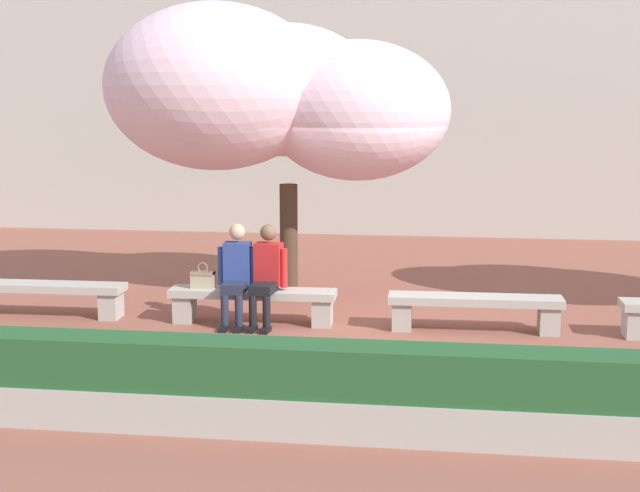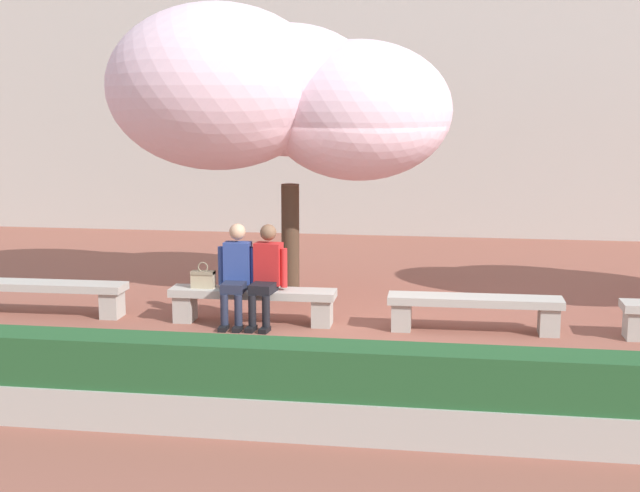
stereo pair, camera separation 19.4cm
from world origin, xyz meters
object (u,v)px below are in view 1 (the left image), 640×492
object	(u,v)px
stone_bench_near_west	(253,300)
stone_bench_center	(475,307)
person_seated_right	(266,271)
stone_bench_west_end	(45,293)
cherry_tree_main	(276,95)
handbag	(203,278)
person_seated_left	(236,271)

from	to	relation	value
stone_bench_near_west	stone_bench_center	size ratio (longest dim) A/B	1.00
stone_bench_near_west	person_seated_right	size ratio (longest dim) A/B	1.67
stone_bench_west_end	stone_bench_center	bearing A→B (deg)	0.00
stone_bench_center	person_seated_right	xyz separation A→B (m)	(-2.62, -0.05, 0.39)
cherry_tree_main	stone_bench_near_west	bearing A→B (deg)	-92.99
handbag	cherry_tree_main	xyz separation A→B (m)	(0.72, 1.38, 2.33)
person_seated_left	handbag	bearing A→B (deg)	175.18
stone_bench_near_west	person_seated_left	bearing A→B (deg)	-164.95
stone_bench_near_west	person_seated_left	xyz separation A→B (m)	(-0.20, -0.05, 0.39)
stone_bench_west_end	stone_bench_near_west	distance (m)	2.82
stone_bench_center	cherry_tree_main	bearing A→B (deg)	153.66
stone_bench_west_end	person_seated_left	world-z (taller)	person_seated_left
stone_bench_west_end	handbag	world-z (taller)	handbag
stone_bench_center	stone_bench_west_end	bearing A→B (deg)	180.00
stone_bench_west_end	stone_bench_center	xyz separation A→B (m)	(5.63, 0.00, 0.00)
person_seated_left	stone_bench_west_end	bearing A→B (deg)	178.83
stone_bench_near_west	handbag	distance (m)	0.70
stone_bench_west_end	handbag	xyz separation A→B (m)	(2.17, -0.02, 0.27)
stone_bench_near_west	person_seated_left	size ratio (longest dim) A/B	1.67
stone_bench_near_west	handbag	size ratio (longest dim) A/B	6.35
person_seated_right	cherry_tree_main	bearing A→B (deg)	94.97
stone_bench_center	person_seated_right	world-z (taller)	person_seated_right
stone_bench_near_west	person_seated_left	world-z (taller)	person_seated_left
person_seated_right	cherry_tree_main	distance (m)	2.63
stone_bench_near_west	person_seated_left	distance (m)	0.44
cherry_tree_main	person_seated_left	bearing A→B (deg)	-100.82
stone_bench_center	person_seated_right	size ratio (longest dim) A/B	1.67
handbag	cherry_tree_main	world-z (taller)	cherry_tree_main
stone_bench_center	person_seated_left	world-z (taller)	person_seated_left
stone_bench_near_west	stone_bench_west_end	bearing A→B (deg)	180.00
person_seated_right	handbag	xyz separation A→B (m)	(-0.84, 0.04, -0.12)
stone_bench_center	cherry_tree_main	world-z (taller)	cherry_tree_main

